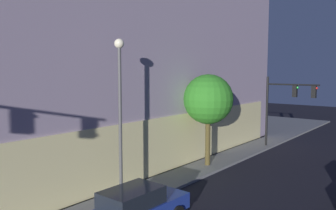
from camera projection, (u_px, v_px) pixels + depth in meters
name	position (u px, v px, depth m)	size (l,w,h in m)	color
modern_building	(35.00, 43.00, 30.55)	(28.63, 31.71, 17.43)	#4C4C51
traffic_light_far_corner	(287.00, 99.00, 26.88)	(0.33, 4.07, 5.59)	black
street_lamp_sidewalk	(120.00, 100.00, 15.71)	(0.44, 0.44, 7.47)	#4A4A4A
sidewalk_tree	(208.00, 100.00, 21.91)	(3.17, 3.17, 5.84)	#483D1E
car_blue	(136.00, 207.00, 13.55)	(4.62, 2.02, 1.66)	navy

